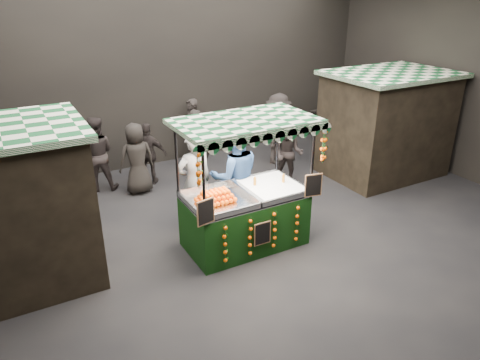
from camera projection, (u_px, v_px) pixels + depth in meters
ground at (268, 241)px, 8.54m from camera, size 12.00×12.00×0.00m
market_hall at (273, 60)px, 7.19m from camera, size 12.10×10.10×5.05m
neighbour_stall_right at (386, 124)px, 11.17m from camera, size 3.00×2.20×2.60m
juice_stall at (246, 209)px, 8.13m from camera, size 2.51×1.47×2.43m
vendor_grey at (194, 182)px, 8.65m from camera, size 0.73×0.48×1.99m
vendor_blue at (235, 177)px, 8.77m from camera, size 1.18×1.03×2.08m
shopper_0 at (198, 145)px, 11.01m from camera, size 0.68×0.49×1.76m
shopper_1 at (288, 153)px, 10.72m from camera, size 0.95×0.97×1.57m
shopper_2 at (148, 154)px, 10.75m from camera, size 0.95×0.81×1.53m
shopper_3 at (278, 129)px, 11.98m from camera, size 1.41×1.33×1.91m
shopper_4 at (137, 159)px, 10.26m from camera, size 0.84×0.56×1.67m
shopper_5 at (330, 119)px, 13.19m from camera, size 1.04×1.68×1.73m
shopper_6 at (192, 131)px, 12.08m from camera, size 0.43×0.65×1.75m
shopper_7 at (96, 154)px, 10.39m from camera, size 1.01×0.88×1.77m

